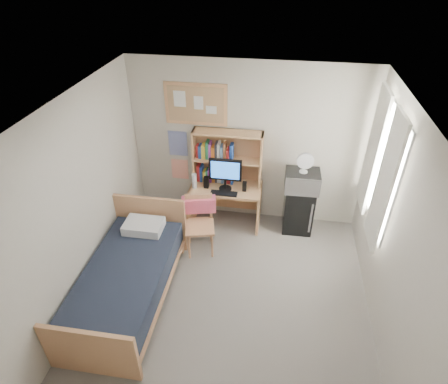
% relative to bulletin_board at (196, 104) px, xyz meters
% --- Properties ---
extents(floor, '(3.60, 4.20, 0.02)m').
position_rel_bulletin_board_xyz_m(floor, '(0.78, -2.08, -1.93)').
color(floor, gray).
rests_on(floor, ground).
extents(ceiling, '(3.60, 4.20, 0.02)m').
position_rel_bulletin_board_xyz_m(ceiling, '(0.78, -2.08, 0.68)').
color(ceiling, white).
rests_on(ceiling, wall_back).
extents(wall_back, '(3.60, 0.04, 2.60)m').
position_rel_bulletin_board_xyz_m(wall_back, '(0.78, 0.02, -0.62)').
color(wall_back, beige).
rests_on(wall_back, floor).
extents(wall_left, '(0.04, 4.20, 2.60)m').
position_rel_bulletin_board_xyz_m(wall_left, '(-1.02, -2.08, -0.62)').
color(wall_left, beige).
rests_on(wall_left, floor).
extents(wall_right, '(0.04, 4.20, 2.60)m').
position_rel_bulletin_board_xyz_m(wall_right, '(2.58, -2.08, -0.62)').
color(wall_right, beige).
rests_on(wall_right, floor).
extents(window_unit, '(0.10, 1.40, 1.70)m').
position_rel_bulletin_board_xyz_m(window_unit, '(2.53, -0.88, -0.32)').
color(window_unit, white).
rests_on(window_unit, wall_right).
extents(curtain_left, '(0.04, 0.55, 1.70)m').
position_rel_bulletin_board_xyz_m(curtain_left, '(2.50, -1.28, -0.32)').
color(curtain_left, white).
rests_on(curtain_left, wall_right).
extents(curtain_right, '(0.04, 0.55, 1.70)m').
position_rel_bulletin_board_xyz_m(curtain_right, '(2.50, -0.48, -0.32)').
color(curtain_right, white).
rests_on(curtain_right, wall_right).
extents(bulletin_board, '(0.94, 0.03, 0.64)m').
position_rel_bulletin_board_xyz_m(bulletin_board, '(0.00, 0.00, 0.00)').
color(bulletin_board, tan).
rests_on(bulletin_board, wall_back).
extents(poster_wave, '(0.30, 0.01, 0.42)m').
position_rel_bulletin_board_xyz_m(poster_wave, '(-0.32, 0.01, -0.67)').
color(poster_wave, navy).
rests_on(poster_wave, wall_back).
extents(poster_japan, '(0.28, 0.01, 0.36)m').
position_rel_bulletin_board_xyz_m(poster_japan, '(-0.32, 0.01, -1.14)').
color(poster_japan, '#EF4F2A').
rests_on(poster_japan, wall_back).
extents(desk, '(1.12, 0.56, 0.70)m').
position_rel_bulletin_board_xyz_m(desk, '(0.50, -0.28, -1.57)').
color(desk, tan).
rests_on(desk, floor).
extents(desk_chair, '(0.55, 0.55, 0.91)m').
position_rel_bulletin_board_xyz_m(desk_chair, '(0.23, -1.01, -1.47)').
color(desk_chair, tan).
rests_on(desk_chair, floor).
extents(mini_fridge, '(0.47, 0.47, 0.77)m').
position_rel_bulletin_board_xyz_m(mini_fridge, '(1.66, -0.24, -1.53)').
color(mini_fridge, black).
rests_on(mini_fridge, floor).
extents(bed, '(1.02, 2.02, 0.56)m').
position_rel_bulletin_board_xyz_m(bed, '(-0.50, -2.08, -1.64)').
color(bed, black).
rests_on(bed, floor).
extents(hutch, '(1.07, 0.27, 0.87)m').
position_rel_bulletin_board_xyz_m(hutch, '(0.50, -0.13, -0.78)').
color(hutch, tan).
rests_on(hutch, desk).
extents(monitor, '(0.50, 0.04, 0.53)m').
position_rel_bulletin_board_xyz_m(monitor, '(0.50, -0.34, -0.95)').
color(monitor, black).
rests_on(monitor, desk).
extents(keyboard, '(0.41, 0.13, 0.02)m').
position_rel_bulletin_board_xyz_m(keyboard, '(0.50, -0.48, -1.21)').
color(keyboard, black).
rests_on(keyboard, desk).
extents(speaker_left, '(0.08, 0.08, 0.19)m').
position_rel_bulletin_board_xyz_m(speaker_left, '(0.20, -0.34, -1.13)').
color(speaker_left, black).
rests_on(speaker_left, desk).
extents(speaker_right, '(0.06, 0.06, 0.15)m').
position_rel_bulletin_board_xyz_m(speaker_right, '(0.80, -0.34, -1.14)').
color(speaker_right, black).
rests_on(speaker_right, desk).
extents(water_bottle, '(0.07, 0.07, 0.25)m').
position_rel_bulletin_board_xyz_m(water_bottle, '(0.02, -0.38, -1.10)').
color(water_bottle, silver).
rests_on(water_bottle, desk).
extents(hoodie, '(0.52, 0.26, 0.24)m').
position_rel_bulletin_board_xyz_m(hoodie, '(0.18, -0.82, -1.22)').
color(hoodie, '#E95870').
rests_on(hoodie, desk_chair).
extents(microwave, '(0.52, 0.40, 0.30)m').
position_rel_bulletin_board_xyz_m(microwave, '(1.66, -0.26, -1.00)').
color(microwave, '#B8B8BD').
rests_on(microwave, mini_fridge).
extents(desk_fan, '(0.25, 0.25, 0.31)m').
position_rel_bulletin_board_xyz_m(desk_fan, '(1.66, -0.26, -0.70)').
color(desk_fan, silver).
rests_on(desk_fan, microwave).
extents(pillow, '(0.53, 0.37, 0.13)m').
position_rel_bulletin_board_xyz_m(pillow, '(-0.50, -1.33, -1.30)').
color(pillow, silver).
rests_on(pillow, bed).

